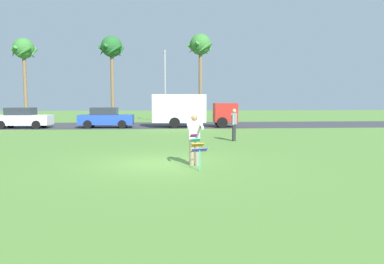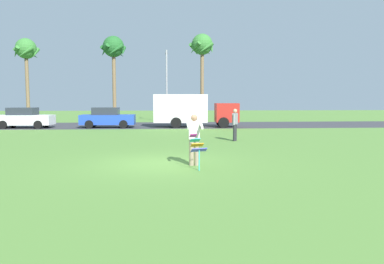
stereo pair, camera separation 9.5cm
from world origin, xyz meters
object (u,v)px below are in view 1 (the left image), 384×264
object	(u,v)px
kite_held	(197,146)
parked_truck_red_cab	(189,110)
parked_car_blue	(106,118)
palm_tree_centre_far	(200,48)
palm_tree_right_near	(112,50)
palm_tree_left_near	(24,52)
streetlight_pole	(165,81)
parked_car_white	(22,118)
person_kite_flyer	(194,138)
person_walker_near	(234,124)

from	to	relation	value
kite_held	parked_truck_red_cab	distance (m)	17.78
parked_car_blue	kite_held	bearing A→B (deg)	-72.54
kite_held	palm_tree_centre_far	bearing A→B (deg)	84.00
parked_car_blue	palm_tree_right_near	distance (m)	10.46
palm_tree_left_near	parked_truck_red_cab	bearing A→B (deg)	-31.87
palm_tree_right_near	streetlight_pole	world-z (taller)	palm_tree_right_near
palm_tree_centre_far	streetlight_pole	world-z (taller)	palm_tree_centre_far
palm_tree_centre_far	streetlight_pole	bearing A→B (deg)	-166.28
palm_tree_right_near	palm_tree_centre_far	size ratio (longest dim) A/B	0.97
parked_car_white	palm_tree_right_near	size ratio (longest dim) A/B	0.50
parked_car_blue	palm_tree_centre_far	world-z (taller)	palm_tree_centre_far
person_kite_flyer	parked_car_white	size ratio (longest dim) A/B	0.41
parked_car_white	parked_truck_red_cab	size ratio (longest dim) A/B	0.63
parked_truck_red_cab	person_walker_near	bearing A→B (deg)	-80.18
palm_tree_centre_far	person_walker_near	xyz separation A→B (m)	(0.02, -17.78, -6.41)
kite_held	person_walker_near	bearing A→B (deg)	71.01
streetlight_pole	person_walker_near	distance (m)	17.56
kite_held	palm_tree_left_near	distance (m)	32.47
person_walker_near	parked_car_blue	bearing A→B (deg)	130.14
parked_car_white	palm_tree_centre_far	size ratio (longest dim) A/B	0.48
parked_car_white	palm_tree_left_near	distance (m)	12.43
parked_car_white	palm_tree_right_near	distance (m)	11.94
parked_car_white	person_walker_near	size ratio (longest dim) A/B	2.46
palm_tree_right_near	streetlight_pole	size ratio (longest dim) A/B	1.22
person_kite_flyer	kite_held	size ratio (longest dim) A/B	1.53
parked_car_blue	palm_tree_left_near	world-z (taller)	palm_tree_left_near
parked_car_blue	palm_tree_right_near	xyz separation A→B (m)	(-0.58, 8.31, 6.33)
person_kite_flyer	kite_held	world-z (taller)	person_kite_flyer
palm_tree_centre_far	parked_car_white	bearing A→B (deg)	-151.55
kite_held	streetlight_pole	world-z (taller)	streetlight_pole
kite_held	palm_tree_left_near	bearing A→B (deg)	118.79
parked_car_white	palm_tree_centre_far	bearing A→B (deg)	28.45
parked_truck_red_cab	palm_tree_centre_far	xyz separation A→B (m)	(1.68, 7.94, 5.93)
parked_car_white	parked_car_blue	xyz separation A→B (m)	(6.37, -0.00, 0.00)
parked_car_blue	palm_tree_left_near	bearing A→B (deg)	133.82
palm_tree_left_near	palm_tree_right_near	distance (m)	9.36
parked_truck_red_cab	palm_tree_right_near	distance (m)	12.37
parked_truck_red_cab	streetlight_pole	distance (m)	7.76
kite_held	streetlight_pole	xyz separation A→B (m)	(-0.89, 24.81, 3.24)
palm_tree_centre_far	streetlight_pole	size ratio (longest dim) A/B	1.25
parked_car_blue	person_walker_near	world-z (taller)	person_walker_near
palm_tree_left_near	palm_tree_centre_far	xyz separation A→B (m)	(18.04, -2.23, 0.27)
parked_car_white	parked_car_blue	bearing A→B (deg)	-0.01
palm_tree_right_near	person_kite_flyer	bearing A→B (deg)	-76.39
palm_tree_right_near	person_walker_near	size ratio (longest dim) A/B	4.93
person_kite_flyer	palm_tree_right_near	xyz separation A→B (m)	(-6.13, 25.30, 6.16)
palm_tree_left_near	streetlight_pole	xyz separation A→B (m)	(14.45, -3.10, -3.08)
palm_tree_right_near	person_walker_near	bearing A→B (deg)	-63.93
kite_held	palm_tree_left_near	world-z (taller)	palm_tree_left_near
parked_car_blue	palm_tree_centre_far	distance (m)	13.22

